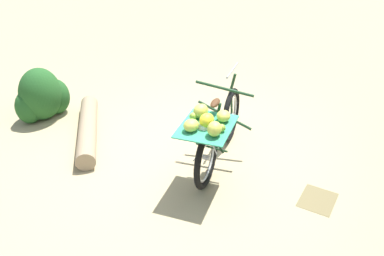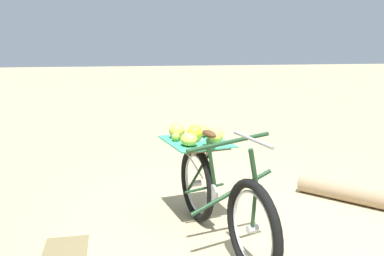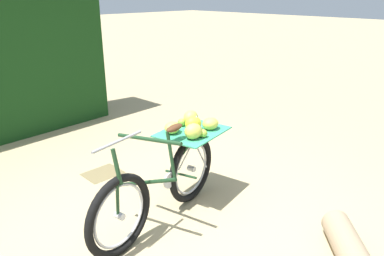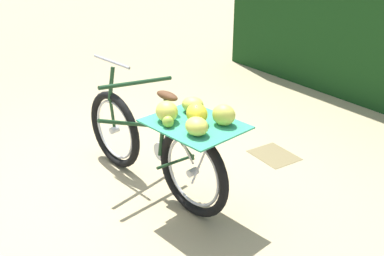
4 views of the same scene
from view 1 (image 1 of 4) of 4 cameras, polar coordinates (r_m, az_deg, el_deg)
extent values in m
plane|color=tan|center=(5.12, 2.98, -3.80)|extent=(60.00, 60.00, 0.00)
torus|color=black|center=(5.28, 5.61, 1.83)|extent=(0.73, 0.21, 0.73)
torus|color=#B7B7BC|center=(5.28, 5.61, 1.83)|extent=(0.56, 0.13, 0.57)
cylinder|color=#B7B7BC|center=(5.28, 5.61, 1.83)|extent=(0.07, 0.09, 0.06)
torus|color=black|center=(4.41, 2.10, -4.25)|extent=(0.73, 0.21, 0.73)
torus|color=#B7B7BC|center=(4.41, 2.10, -4.25)|extent=(0.56, 0.13, 0.57)
cylinder|color=#B7B7BC|center=(4.41, 2.10, -4.25)|extent=(0.07, 0.09, 0.06)
cylinder|color=#19381E|center=(4.92, 4.73, 1.84)|extent=(0.17, 0.70, 0.30)
cylinder|color=#19381E|center=(4.69, 4.70, 5.66)|extent=(0.17, 0.71, 0.11)
cylinder|color=#19381E|center=(4.54, 3.48, 0.87)|extent=(0.05, 0.12, 0.49)
cylinder|color=#19381E|center=(4.55, 2.84, -2.83)|extent=(0.10, 0.38, 0.05)
cylinder|color=#19381E|center=(4.41, 2.76, -0.77)|extent=(0.08, 0.32, 0.47)
cylinder|color=#19381E|center=(5.22, 5.71, 3.33)|extent=(0.04, 0.05, 0.30)
cylinder|color=#19381E|center=(5.07, 5.83, 6.24)|extent=(0.05, 0.10, 0.30)
cylinder|color=gray|center=(4.97, 5.86, 8.29)|extent=(0.52, 0.12, 0.02)
ellipsoid|color=#4C2D19|center=(4.37, 3.36, 3.63)|extent=(0.23, 0.13, 0.06)
cylinder|color=#B7B7BC|center=(4.70, 3.53, -1.48)|extent=(0.16, 0.05, 0.16)
cylinder|color=#B7B7BC|center=(4.38, 2.53, -1.54)|extent=(0.05, 0.20, 0.39)
cylinder|color=#B7B7BC|center=(4.21, 1.67, -2.95)|extent=(0.06, 0.24, 0.39)
cube|color=brown|center=(4.18, 2.12, 0.04)|extent=(0.67, 0.54, 0.02)
cube|color=#33936B|center=(4.18, 2.12, 0.25)|extent=(0.77, 0.66, 0.01)
ellipsoid|color=#CCC64C|center=(3.97, 3.26, -0.13)|extent=(0.21, 0.19, 0.15)
ellipsoid|color=yellow|center=(4.12, 2.14, 1.11)|extent=(0.19, 0.17, 0.15)
ellipsoid|color=#CCC64C|center=(4.25, 4.54, 1.74)|extent=(0.22, 0.20, 0.12)
ellipsoid|color=#CCC64C|center=(4.30, 1.28, 2.49)|extent=(0.19, 0.16, 0.15)
ellipsoid|color=#CCC64C|center=(4.05, -0.12, 0.39)|extent=(0.19, 0.16, 0.12)
sphere|color=#8CAD38|center=(4.27, 0.16, 1.71)|extent=(0.08, 0.08, 0.08)
sphere|color=#8CAD38|center=(4.06, 4.29, 0.01)|extent=(0.08, 0.08, 0.08)
cone|color=white|center=(4.10, 1.71, 1.09)|extent=(0.16, 0.16, 0.16)
cylinder|color=#9E8466|center=(5.60, -14.79, -0.14)|extent=(1.39, 1.27, 0.25)
ellipsoid|color=#235623|center=(6.19, -20.97, 4.59)|extent=(0.63, 0.56, 0.78)
ellipsoid|color=#235623|center=(6.32, -19.04, 4.30)|extent=(0.43, 0.39, 0.55)
ellipsoid|color=#235623|center=(6.18, -22.45, 2.84)|extent=(0.39, 0.35, 0.51)
cylinder|color=#4C3823|center=(6.32, -20.46, 2.02)|extent=(0.06, 0.06, 0.16)
cube|color=olive|center=(4.61, 17.65, -9.82)|extent=(0.44, 0.36, 0.01)
camera|label=2|loc=(6.97, 23.36, 18.00)|focal=37.48mm
camera|label=3|loc=(7.07, -6.51, 23.96)|focal=34.39mm
camera|label=4|loc=(3.44, -45.19, 8.17)|focal=41.13mm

